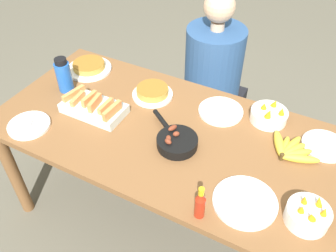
{
  "coord_description": "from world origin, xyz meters",
  "views": [
    {
      "loc": [
        0.6,
        -1.14,
        1.95
      ],
      "look_at": [
        0.0,
        0.0,
        0.77
      ],
      "focal_mm": 38.0,
      "sensor_mm": 36.0,
      "label": 1
    }
  ],
  "objects_px": {
    "melon_tray": "(94,107)",
    "skillet": "(176,141)",
    "empty_plate_far_right": "(29,125)",
    "person_figure": "(211,92)",
    "banana_bunch": "(290,150)",
    "water_bottle": "(64,75)",
    "empty_plate_far_left": "(245,202)",
    "hot_sauce_bottle": "(200,204)",
    "frittata_plate_center": "(152,92)",
    "empty_plate_near_front": "(324,146)",
    "frittata_plate_side": "(89,67)",
    "empty_plate_mid_edge": "(221,111)",
    "fruit_bowl_mango": "(308,215)",
    "fruit_bowl_citrus": "(269,115)"
  },
  "relations": [
    {
      "from": "banana_bunch",
      "to": "fruit_bowl_mango",
      "type": "xyz_separation_m",
      "value": [
        0.14,
        -0.33,
        0.02
      ]
    },
    {
      "from": "skillet",
      "to": "frittata_plate_side",
      "type": "distance_m",
      "value": 0.82
    },
    {
      "from": "melon_tray",
      "to": "water_bottle",
      "type": "xyz_separation_m",
      "value": [
        -0.26,
        0.09,
        0.06
      ]
    },
    {
      "from": "frittata_plate_side",
      "to": "melon_tray",
      "type": "bearing_deg",
      "value": -49.21
    },
    {
      "from": "melon_tray",
      "to": "empty_plate_far_left",
      "type": "distance_m",
      "value": 0.9
    },
    {
      "from": "skillet",
      "to": "empty_plate_far_right",
      "type": "bearing_deg",
      "value": 52.77
    },
    {
      "from": "person_figure",
      "to": "water_bottle",
      "type": "bearing_deg",
      "value": -131.24
    },
    {
      "from": "empty_plate_far_right",
      "to": "fruit_bowl_citrus",
      "type": "bearing_deg",
      "value": 30.13
    },
    {
      "from": "frittata_plate_center",
      "to": "empty_plate_far_right",
      "type": "distance_m",
      "value": 0.66
    },
    {
      "from": "banana_bunch",
      "to": "water_bottle",
      "type": "distance_m",
      "value": 1.24
    },
    {
      "from": "empty_plate_far_right",
      "to": "water_bottle",
      "type": "height_order",
      "value": "water_bottle"
    },
    {
      "from": "skillet",
      "to": "empty_plate_far_right",
      "type": "xyz_separation_m",
      "value": [
        -0.71,
        -0.23,
        -0.02
      ]
    },
    {
      "from": "empty_plate_near_front",
      "to": "empty_plate_far_left",
      "type": "relative_size",
      "value": 0.8
    },
    {
      "from": "water_bottle",
      "to": "skillet",
      "type": "bearing_deg",
      "value": -8.16
    },
    {
      "from": "empty_plate_near_front",
      "to": "person_figure",
      "type": "xyz_separation_m",
      "value": [
        -0.76,
        0.49,
        -0.27
      ]
    },
    {
      "from": "skillet",
      "to": "empty_plate_near_front",
      "type": "distance_m",
      "value": 0.7
    },
    {
      "from": "fruit_bowl_citrus",
      "to": "water_bottle",
      "type": "bearing_deg",
      "value": -165.8
    },
    {
      "from": "banana_bunch",
      "to": "fruit_bowl_citrus",
      "type": "height_order",
      "value": "fruit_bowl_citrus"
    },
    {
      "from": "empty_plate_far_left",
      "to": "person_figure",
      "type": "height_order",
      "value": "person_figure"
    },
    {
      "from": "skillet",
      "to": "empty_plate_mid_edge",
      "type": "bearing_deg",
      "value": -71.54
    },
    {
      "from": "fruit_bowl_mango",
      "to": "water_bottle",
      "type": "relative_size",
      "value": 0.84
    },
    {
      "from": "empty_plate_near_front",
      "to": "fruit_bowl_mango",
      "type": "xyz_separation_m",
      "value": [
        0.01,
        -0.45,
        0.03
      ]
    },
    {
      "from": "banana_bunch",
      "to": "person_figure",
      "type": "xyz_separation_m",
      "value": [
        -0.62,
        0.61,
        -0.29
      ]
    },
    {
      "from": "banana_bunch",
      "to": "empty_plate_far_right",
      "type": "distance_m",
      "value": 1.27
    },
    {
      "from": "empty_plate_near_front",
      "to": "fruit_bowl_citrus",
      "type": "relative_size",
      "value": 1.14
    },
    {
      "from": "melon_tray",
      "to": "empty_plate_mid_edge",
      "type": "xyz_separation_m",
      "value": [
        0.59,
        0.31,
        -0.03
      ]
    },
    {
      "from": "empty_plate_far_left",
      "to": "fruit_bowl_citrus",
      "type": "distance_m",
      "value": 0.55
    },
    {
      "from": "banana_bunch",
      "to": "frittata_plate_side",
      "type": "height_order",
      "value": "frittata_plate_side"
    },
    {
      "from": "banana_bunch",
      "to": "person_figure",
      "type": "distance_m",
      "value": 0.91
    },
    {
      "from": "hot_sauce_bottle",
      "to": "person_figure",
      "type": "relative_size",
      "value": 0.14
    },
    {
      "from": "hot_sauce_bottle",
      "to": "melon_tray",
      "type": "bearing_deg",
      "value": 156.78
    },
    {
      "from": "frittata_plate_side",
      "to": "empty_plate_far_left",
      "type": "bearing_deg",
      "value": -23.1
    },
    {
      "from": "skillet",
      "to": "empty_plate_near_front",
      "type": "xyz_separation_m",
      "value": [
        0.62,
        0.32,
        -0.02
      ]
    },
    {
      "from": "empty_plate_far_left",
      "to": "hot_sauce_bottle",
      "type": "xyz_separation_m",
      "value": [
        -0.14,
        -0.14,
        0.06
      ]
    },
    {
      "from": "melon_tray",
      "to": "hot_sauce_bottle",
      "type": "bearing_deg",
      "value": -23.22
    },
    {
      "from": "melon_tray",
      "to": "empty_plate_far_right",
      "type": "height_order",
      "value": "melon_tray"
    },
    {
      "from": "empty_plate_far_left",
      "to": "empty_plate_far_right",
      "type": "height_order",
      "value": "same"
    },
    {
      "from": "melon_tray",
      "to": "skillet",
      "type": "height_order",
      "value": "melon_tray"
    },
    {
      "from": "skillet",
      "to": "person_figure",
      "type": "xyz_separation_m",
      "value": [
        -0.14,
        0.81,
        -0.29
      ]
    },
    {
      "from": "frittata_plate_side",
      "to": "empty_plate_mid_edge",
      "type": "xyz_separation_m",
      "value": [
        0.85,
        -0.0,
        -0.01
      ]
    },
    {
      "from": "empty_plate_far_left",
      "to": "hot_sauce_bottle",
      "type": "relative_size",
      "value": 1.59
    },
    {
      "from": "empty_plate_near_front",
      "to": "hot_sauce_bottle",
      "type": "bearing_deg",
      "value": -120.97
    },
    {
      "from": "empty_plate_mid_edge",
      "to": "person_figure",
      "type": "relative_size",
      "value": 0.2
    },
    {
      "from": "person_figure",
      "to": "banana_bunch",
      "type": "bearing_deg",
      "value": -44.16
    },
    {
      "from": "empty_plate_near_front",
      "to": "water_bottle",
      "type": "relative_size",
      "value": 1.05
    },
    {
      "from": "hot_sauce_bottle",
      "to": "empty_plate_far_right",
      "type": "bearing_deg",
      "value": 175.58
    },
    {
      "from": "banana_bunch",
      "to": "frittata_plate_side",
      "type": "xyz_separation_m",
      "value": [
        -1.24,
        0.13,
        0.0
      ]
    },
    {
      "from": "melon_tray",
      "to": "empty_plate_far_left",
      "type": "bearing_deg",
      "value": -11.61
    },
    {
      "from": "water_bottle",
      "to": "hot_sauce_bottle",
      "type": "distance_m",
      "value": 1.08
    },
    {
      "from": "empty_plate_mid_edge",
      "to": "fruit_bowl_citrus",
      "type": "distance_m",
      "value": 0.25
    }
  ]
}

